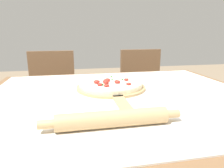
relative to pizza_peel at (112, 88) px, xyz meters
name	(u,v)px	position (x,y,z in m)	size (l,w,h in m)	color
dining_table	(122,117)	(0.03, -0.09, -0.12)	(1.26, 1.04, 0.77)	brown
towel_cloth	(123,95)	(0.03, -0.09, -0.01)	(1.18, 0.96, 0.00)	silver
pizza_peel	(112,88)	(0.00, 0.00, 0.00)	(0.34, 0.53, 0.01)	tan
pizza	(111,83)	(0.00, 0.02, 0.02)	(0.31, 0.31, 0.04)	beige
rolling_pin	(113,119)	(-0.07, -0.39, 0.02)	(0.42, 0.05, 0.05)	tan
chair_left	(53,96)	(-0.36, 0.77, -0.26)	(0.40, 0.40, 0.89)	brown
chair_right	(143,91)	(0.44, 0.77, -0.26)	(0.40, 0.40, 0.89)	brown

